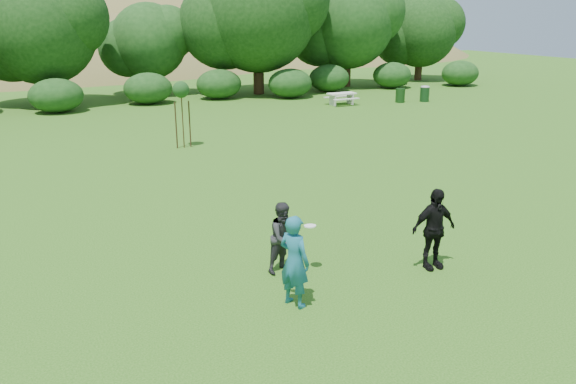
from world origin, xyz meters
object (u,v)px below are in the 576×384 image
object	(u,v)px
player_grey	(284,237)
trash_can_lidded	(425,93)
picnic_table	(342,97)
sapling	(181,91)
trash_can_near	(400,95)
player_black	(434,229)
player_teal	(294,261)

from	to	relation	value
player_grey	trash_can_lidded	size ratio (longest dim) A/B	1.54
player_grey	picnic_table	world-z (taller)	player_grey
player_grey	sapling	distance (m)	13.09
trash_can_lidded	trash_can_near	bearing A→B (deg)	166.37
trash_can_near	trash_can_lidded	size ratio (longest dim) A/B	0.86
player_grey	picnic_table	bearing A→B (deg)	38.29
trash_can_near	trash_can_lidded	xyz separation A→B (m)	(1.67, -0.40, 0.09)
player_black	picnic_table	xyz separation A→B (m)	(10.72, 21.42, -0.43)
player_teal	trash_can_lidded	world-z (taller)	player_teal
player_black	picnic_table	distance (m)	23.95
player_black	trash_can_lidded	xyz separation A→B (m)	(16.38, 20.22, -0.40)
sapling	trash_can_near	bearing A→B (deg)	21.31
picnic_table	player_grey	bearing A→B (deg)	-124.52
trash_can_lidded	player_teal	bearing A→B (deg)	-134.42
player_teal	player_black	size ratio (longest dim) A/B	1.00
sapling	player_black	bearing A→B (deg)	-83.43
player_teal	sapling	size ratio (longest dim) A/B	0.66
picnic_table	trash_can_lidded	world-z (taller)	trash_can_lidded
player_grey	player_black	bearing A→B (deg)	-40.70
player_teal	picnic_table	world-z (taller)	player_teal
trash_can_near	sapling	distance (m)	17.66
player_black	picnic_table	bearing A→B (deg)	67.37
player_black	trash_can_lidded	size ratio (longest dim) A/B	1.80
trash_can_lidded	player_grey	bearing A→B (deg)	-135.88
player_black	trash_can_lidded	world-z (taller)	player_black
picnic_table	sapling	bearing A→B (deg)	-149.89
player_black	trash_can_near	bearing A→B (deg)	58.47
player_teal	player_black	bearing A→B (deg)	-111.81
sapling	picnic_table	world-z (taller)	sapling
player_grey	trash_can_near	world-z (taller)	player_grey
player_black	picnic_table	size ratio (longest dim) A/B	1.05
picnic_table	trash_can_lidded	size ratio (longest dim) A/B	1.71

